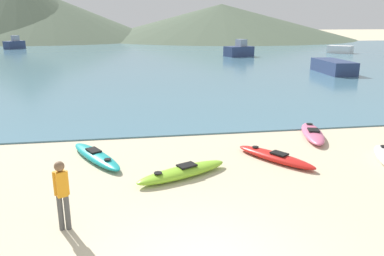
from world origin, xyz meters
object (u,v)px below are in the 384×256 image
object	(u,v)px
kayak_on_sand_0	(96,156)
kayak_on_sand_2	(275,157)
kayak_on_sand_1	(183,172)
person_near_foreground	(62,191)
moored_boat_4	(239,50)
moored_boat_1	(15,44)
kayak_on_sand_5	(313,133)
moored_boat_3	(333,67)
moored_boat_2	(340,49)

from	to	relation	value
kayak_on_sand_0	kayak_on_sand_2	distance (m)	6.06
kayak_on_sand_1	person_near_foreground	bearing A→B (deg)	-140.48
kayak_on_sand_0	moored_boat_4	distance (m)	39.52
person_near_foreground	moored_boat_1	distance (m)	63.29
kayak_on_sand_5	moored_boat_3	distance (m)	20.73
kayak_on_sand_0	moored_boat_2	size ratio (longest dim) A/B	0.85
kayak_on_sand_5	person_near_foreground	xyz separation A→B (m)	(-8.78, -5.64, 0.77)
kayak_on_sand_2	moored_boat_3	distance (m)	24.01
kayak_on_sand_0	kayak_on_sand_1	distance (m)	3.30
person_near_foreground	moored_boat_1	xyz separation A→B (m)	(-17.55, 60.81, -0.11)
kayak_on_sand_0	moored_boat_2	xyz separation A→B (m)	(31.75, 39.23, 0.44)
person_near_foreground	moored_boat_1	world-z (taller)	moored_boat_1
kayak_on_sand_1	moored_boat_3	size ratio (longest dim) A/B	0.56
kayak_on_sand_0	moored_boat_2	distance (m)	50.47
kayak_on_sand_2	moored_boat_2	world-z (taller)	moored_boat_2
moored_boat_2	moored_boat_3	distance (m)	23.84
kayak_on_sand_0	moored_boat_1	size ratio (longest dim) A/B	0.89
kayak_on_sand_5	moored_boat_2	world-z (taller)	moored_boat_2
moored_boat_2	moored_boat_4	world-z (taller)	moored_boat_4
kayak_on_sand_0	kayak_on_sand_1	xyz separation A→B (m)	(2.70, -1.91, 0.02)
kayak_on_sand_0	moored_boat_3	distance (m)	27.00
kayak_on_sand_1	person_near_foreground	xyz separation A→B (m)	(-3.02, -2.49, 0.77)
kayak_on_sand_0	moored_boat_4	world-z (taller)	moored_boat_4
kayak_on_sand_5	moored_boat_4	world-z (taller)	moored_boat_4
kayak_on_sand_1	moored_boat_4	bearing A→B (deg)	71.38
kayak_on_sand_2	moored_boat_4	bearing A→B (deg)	75.58
kayak_on_sand_0	kayak_on_sand_2	size ratio (longest dim) A/B	1.12
kayak_on_sand_5	moored_boat_3	bearing A→B (deg)	58.62
moored_boat_1	moored_boat_3	xyz separation A→B (m)	(37.12, -37.49, -0.20)
kayak_on_sand_1	moored_boat_2	bearing A→B (deg)	54.77
kayak_on_sand_2	moored_boat_4	world-z (taller)	moored_boat_4
person_near_foreground	moored_boat_2	distance (m)	54.15
person_near_foreground	kayak_on_sand_0	bearing A→B (deg)	85.80
moored_boat_4	kayak_on_sand_1	bearing A→B (deg)	-108.62
kayak_on_sand_2	kayak_on_sand_5	world-z (taller)	kayak_on_sand_5
kayak_on_sand_1	moored_boat_3	xyz separation A→B (m)	(16.55, 20.83, 0.47)
kayak_on_sand_1	kayak_on_sand_5	size ratio (longest dim) A/B	0.99
kayak_on_sand_0	kayak_on_sand_2	world-z (taller)	kayak_on_sand_0
kayak_on_sand_2	kayak_on_sand_5	bearing A→B (deg)	42.68
kayak_on_sand_1	moored_boat_4	size ratio (longest dim) A/B	0.77
moored_boat_1	moored_boat_2	xyz separation A→B (m)	(49.62, -17.19, -0.24)
kayak_on_sand_2	kayak_on_sand_5	size ratio (longest dim) A/B	0.92
moored_boat_2	moored_boat_4	bearing A→B (deg)	-169.79
moored_boat_2	kayak_on_sand_5	bearing A→B (deg)	-121.52
kayak_on_sand_0	moored_boat_4	size ratio (longest dim) A/B	0.80
kayak_on_sand_0	kayak_on_sand_5	world-z (taller)	kayak_on_sand_5
person_near_foreground	moored_boat_4	bearing A→B (deg)	68.67
kayak_on_sand_0	person_near_foreground	bearing A→B (deg)	-94.20
kayak_on_sand_2	moored_boat_3	size ratio (longest dim) A/B	0.52
kayak_on_sand_1	person_near_foreground	world-z (taller)	person_near_foreground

